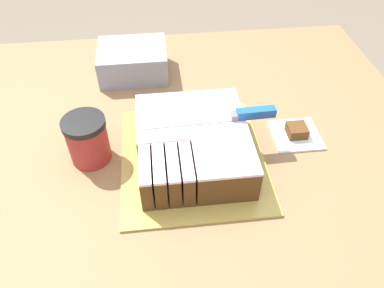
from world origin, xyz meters
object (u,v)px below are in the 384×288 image
knife (240,115)px  brownie (296,130)px  coffee_cup (87,140)px  cake (193,143)px  cake_board (192,158)px  storage_box (133,61)px

knife → brownie: bearing=-174.1°
knife → coffee_cup: (-0.36, 0.00, -0.04)m
cake → coffee_cup: (-0.25, 0.03, 0.01)m
coffee_cup → cake_board: bearing=-7.6°
cake → knife: size_ratio=0.95×
coffee_cup → cake: bearing=-6.8°
cake → brownie: (0.27, 0.05, -0.03)m
cake_board → coffee_cup: (-0.24, 0.03, 0.06)m
coffee_cup → storage_box: (0.10, 0.35, -0.02)m
coffee_cup → brownie: coffee_cup is taller
cake_board → coffee_cup: 0.25m
knife → cake_board: bearing=12.8°
cake_board → storage_box: storage_box is taller
cake → brownie: bearing=9.8°
coffee_cup → storage_box: coffee_cup is taller
cake → knife: 0.13m
knife → brownie: size_ratio=6.42×
storage_box → cake_board: bearing=-70.3°
knife → storage_box: size_ratio=1.51×
cake_board → knife: knife is taller
coffee_cup → knife: bearing=-0.5°
cake_board → knife: 0.16m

